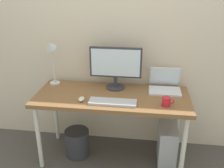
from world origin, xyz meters
The scene contains 11 objects.
ground_plane centered at (0.00, 0.00, 0.00)m, with size 6.00×6.00×0.00m, color #4C4742.
back_wall centered at (0.00, 0.38, 1.30)m, with size 4.40×0.04×2.60m, color beige.
desk centered at (0.00, 0.00, 0.68)m, with size 1.52×0.63×0.74m.
monitor centered at (0.01, 0.18, 0.99)m, with size 0.53×0.20×0.44m.
laptop centered at (0.52, 0.20, 0.80)m, with size 0.32×0.28×0.22m.
desk_lamp centered at (-0.66, 0.18, 1.10)m, with size 0.11×0.16×0.50m.
keyboard centered at (0.03, -0.18, 0.75)m, with size 0.44×0.14×0.02m, color #B2B2B7.
mouse centered at (-0.27, -0.16, 0.76)m, with size 0.06×0.09×0.03m, color silver.
coffee_mug centered at (0.52, -0.16, 0.78)m, with size 0.11×0.08×0.09m.
computer_tower centered at (0.58, 0.02, 0.21)m, with size 0.18×0.36×0.42m, color #B2B2B7.
wastebasket centered at (-0.38, -0.01, 0.15)m, with size 0.26×0.26×0.30m, color #333338.
Camera 1 is at (0.31, -2.28, 1.83)m, focal length 41.22 mm.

